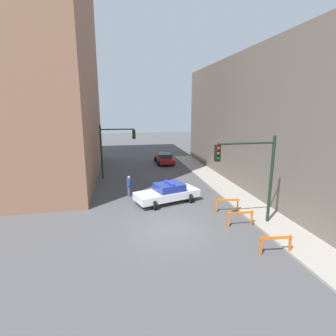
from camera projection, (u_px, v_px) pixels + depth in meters
ground_plane at (172, 229)px, 15.11m from camera, size 120.00×120.00×0.00m
sidewalk_right at (269, 220)px, 16.26m from camera, size 2.40×44.00×0.12m
building_corner_left at (8, 37)px, 23.32m from camera, size 14.00×20.00×25.92m
building_right at (297, 121)px, 24.00m from camera, size 12.00×28.00×11.37m
traffic_light_near at (254, 167)px, 14.94m from camera, size 3.64×0.35×5.20m
traffic_light_far at (113, 144)px, 25.52m from camera, size 3.44×0.35×5.20m
police_car at (168, 193)px, 19.30m from camera, size 5.04×3.20×1.52m
parked_car_near at (165, 158)px, 32.67m from camera, size 2.28×4.30×1.31m
pedestrian_crossing at (129, 186)px, 20.53m from camera, size 0.50×0.50×1.66m
barrier_front at (276, 242)px, 12.45m from camera, size 1.60×0.30×0.90m
barrier_mid at (240, 216)px, 15.41m from camera, size 1.60×0.23×0.90m
barrier_back at (227, 203)px, 17.55m from camera, size 1.59×0.39×0.90m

